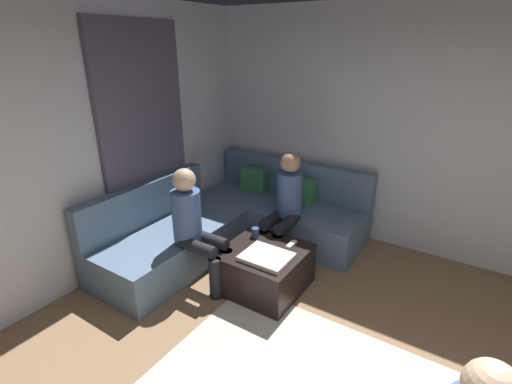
{
  "coord_description": "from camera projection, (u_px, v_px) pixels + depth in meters",
  "views": [
    {
      "loc": [
        0.3,
        -1.35,
        2.29
      ],
      "look_at": [
        -1.63,
        1.63,
        0.85
      ],
      "focal_mm": 26.22,
      "sensor_mm": 36.0,
      "label": 1
    }
  ],
  "objects": [
    {
      "name": "curtain_panel",
      "position": [
        145.0,
        144.0,
        4.03
      ],
      "size": [
        0.06,
        1.1,
        2.5
      ],
      "primitive_type": "cube",
      "color": "#595166",
      "rests_on": "ground_plane"
    },
    {
      "name": "person_on_couch_back",
      "position": [
        285.0,
        203.0,
        4.05
      ],
      "size": [
        0.3,
        0.6,
        1.2
      ],
      "rotation": [
        0.0,
        0.0,
        3.14
      ],
      "color": "black",
      "rests_on": "ground_plane"
    },
    {
      "name": "person_on_couch_side",
      "position": [
        195.0,
        224.0,
        3.58
      ],
      "size": [
        0.6,
        0.3,
        1.2
      ],
      "rotation": [
        0.0,
        0.0,
        -1.57
      ],
      "color": "black",
      "rests_on": "ground_plane"
    },
    {
      "name": "sectional_couch",
      "position": [
        236.0,
        222.0,
        4.46
      ],
      "size": [
        2.1,
        2.55,
        0.87
      ],
      "color": "slate",
      "rests_on": "ground_plane"
    },
    {
      "name": "game_remote",
      "position": [
        292.0,
        244.0,
        3.67
      ],
      "size": [
        0.05,
        0.15,
        0.02
      ],
      "primitive_type": "cube",
      "color": "white",
      "rests_on": "ottoman"
    },
    {
      "name": "ottoman",
      "position": [
        264.0,
        268.0,
        3.67
      ],
      "size": [
        0.76,
        0.76,
        0.42
      ],
      "primitive_type": "cube",
      "color": "black",
      "rests_on": "ground_plane"
    },
    {
      "name": "coffee_mug",
      "position": [
        255.0,
        232.0,
        3.83
      ],
      "size": [
        0.08,
        0.08,
        0.1
      ],
      "primitive_type": "cylinder",
      "color": "#334C72",
      "rests_on": "ottoman"
    },
    {
      "name": "wall_left",
      "position": [
        12.0,
        165.0,
        3.03
      ],
      "size": [
        0.12,
        6.0,
        2.7
      ],
      "primitive_type": "cube",
      "color": "silver",
      "rests_on": "ground_plane"
    },
    {
      "name": "folded_blanket",
      "position": [
        267.0,
        257.0,
        3.44
      ],
      "size": [
        0.44,
        0.36,
        0.04
      ],
      "primitive_type": "cube",
      "color": "white",
      "rests_on": "ottoman"
    },
    {
      "name": "wall_back",
      "position": [
        458.0,
        139.0,
        3.84
      ],
      "size": [
        6.0,
        0.12,
        2.7
      ],
      "primitive_type": "cube",
      "color": "silver",
      "rests_on": "ground_plane"
    }
  ]
}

